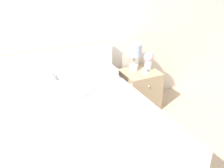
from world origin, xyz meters
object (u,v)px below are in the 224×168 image
(nightstand, at_px, (140,90))
(flower_vase, at_px, (149,59))
(teacup, at_px, (145,71))
(table_lamp, at_px, (134,52))
(bed, at_px, (78,136))

(nightstand, height_order, flower_vase, flower_vase)
(nightstand, height_order, teacup, teacup)
(table_lamp, xyz_separation_m, flower_vase, (0.20, -0.06, -0.11))
(table_lamp, bearing_deg, nightstand, -58.76)
(teacup, bearing_deg, bed, -152.44)
(bed, height_order, teacup, bed)
(bed, distance_m, nightstand, 1.35)
(bed, relative_size, flower_vase, 7.62)
(nightstand, bearing_deg, bed, -149.85)
(bed, relative_size, table_lamp, 5.13)
(nightstand, bearing_deg, table_lamp, 121.24)
(nightstand, xyz_separation_m, teacup, (0.04, -0.05, 0.31))
(nightstand, bearing_deg, teacup, -48.55)
(table_lamp, relative_size, flower_vase, 1.48)
(bed, height_order, nightstand, bed)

